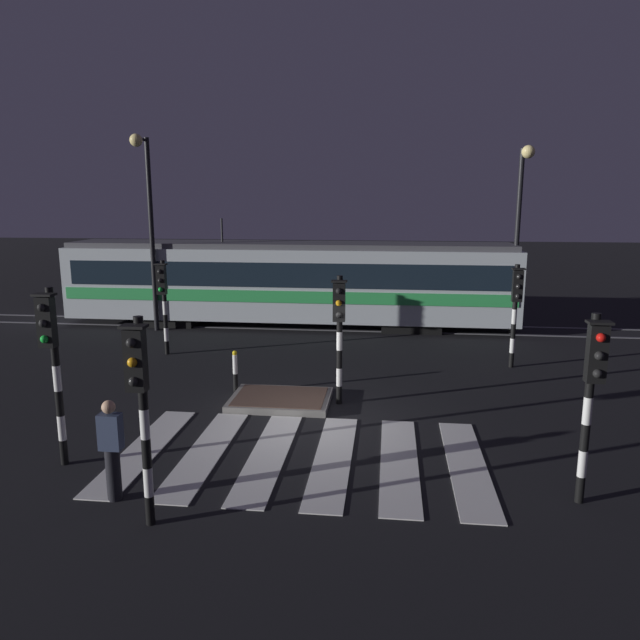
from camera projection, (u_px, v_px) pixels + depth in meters
ground_plane at (313, 423)px, 13.14m from camera, size 120.00×120.00×0.00m
rail_near at (345, 331)px, 22.30m from camera, size 80.00×0.12×0.03m
rail_far at (347, 323)px, 23.70m from camera, size 80.00×0.12×0.03m
crosswalk_zebra at (301, 457)px, 11.39m from camera, size 6.97×4.16×0.02m
traffic_island at (280, 400)px, 14.40m from camera, size 2.40×1.79×0.18m
traffic_light_corner_far_right at (516, 301)px, 17.03m from camera, size 0.36×0.42×3.04m
traffic_light_corner_near_right at (592, 382)px, 9.20m from camera, size 0.36×0.42×3.15m
traffic_light_kerb_mid_left at (140, 392)px, 8.53m from camera, size 0.36×0.42×3.23m
traffic_light_corner_near_left at (52, 351)px, 10.57m from camera, size 0.36×0.42×3.35m
traffic_light_median_centre at (339, 321)px, 13.88m from camera, size 0.36×0.42×3.12m
traffic_light_corner_far_left at (163, 293)px, 18.49m from camera, size 0.36×0.42×3.01m
street_lamp_trackside_left at (148, 210)px, 21.33m from camera, size 0.44×1.21×7.06m
street_lamp_trackside_right at (520, 217)px, 20.79m from camera, size 0.44×1.21×6.64m
tram at (288, 281)px, 22.90m from camera, size 17.36×2.58×4.15m
pedestrian_waiting_at_kerb at (112, 449)px, 9.62m from camera, size 0.36×0.24×1.71m
bollard_island_edge at (235, 372)px, 15.09m from camera, size 0.12×0.12×1.11m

